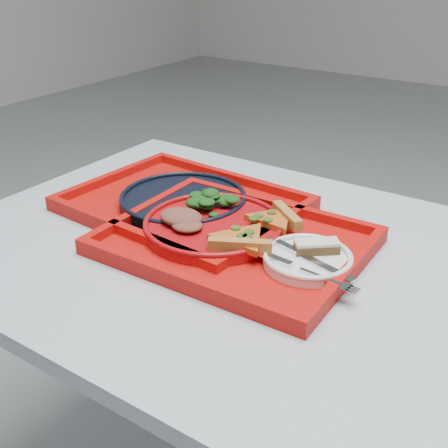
% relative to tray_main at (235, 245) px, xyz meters
% --- Properties ---
extents(table, '(1.60, 0.80, 0.75)m').
position_rel_tray_main_xyz_m(table, '(0.26, 0.00, -0.08)').
color(table, '#AAB3BE').
rests_on(table, ground).
extents(tray_main, '(0.46, 0.36, 0.01)m').
position_rel_tray_main_xyz_m(tray_main, '(0.00, 0.00, 0.00)').
color(tray_main, '#B20D09').
rests_on(tray_main, table).
extents(tray_far, '(0.47, 0.38, 0.01)m').
position_rel_tray_main_xyz_m(tray_far, '(-0.18, 0.08, 0.00)').
color(tray_far, '#B20D09').
rests_on(tray_far, table).
extents(dinner_plate, '(0.26, 0.26, 0.02)m').
position_rel_tray_main_xyz_m(dinner_plate, '(-0.05, 0.01, 0.02)').
color(dinner_plate, '#A20A0E').
rests_on(dinner_plate, tray_main).
extents(side_plate, '(0.15, 0.15, 0.01)m').
position_rel_tray_main_xyz_m(side_plate, '(0.14, 0.00, 0.01)').
color(side_plate, white).
rests_on(side_plate, tray_main).
extents(navy_plate, '(0.26, 0.26, 0.02)m').
position_rel_tray_main_xyz_m(navy_plate, '(-0.18, 0.08, 0.01)').
color(navy_plate, black).
rests_on(navy_plate, tray_far).
extents(pizza_slice_a, '(0.15, 0.16, 0.02)m').
position_rel_tray_main_xyz_m(pizza_slice_a, '(0.03, -0.02, 0.03)').
color(pizza_slice_a, orange).
rests_on(pizza_slice_a, dinner_plate).
extents(pizza_slice_b, '(0.14, 0.15, 0.02)m').
position_rel_tray_main_xyz_m(pizza_slice_b, '(0.04, 0.08, 0.03)').
color(pizza_slice_b, orange).
rests_on(pizza_slice_b, dinner_plate).
extents(salad_heap, '(0.08, 0.07, 0.04)m').
position_rel_tray_main_xyz_m(salad_heap, '(-0.10, 0.06, 0.04)').
color(salad_heap, black).
rests_on(salad_heap, dinner_plate).
extents(meat_portion, '(0.08, 0.07, 0.03)m').
position_rel_tray_main_xyz_m(meat_portion, '(-0.11, -0.02, 0.04)').
color(meat_portion, brown).
rests_on(meat_portion, dinner_plate).
extents(dessert_bar, '(0.08, 0.07, 0.02)m').
position_rel_tray_main_xyz_m(dessert_bar, '(0.15, 0.03, 0.03)').
color(dessert_bar, '#482C18').
rests_on(dessert_bar, side_plate).
extents(knife, '(0.18, 0.06, 0.01)m').
position_rel_tray_main_xyz_m(knife, '(0.15, -0.01, 0.02)').
color(knife, silver).
rests_on(knife, side_plate).
extents(fork, '(0.19, 0.04, 0.01)m').
position_rel_tray_main_xyz_m(fork, '(0.15, -0.04, 0.02)').
color(fork, silver).
rests_on(fork, side_plate).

